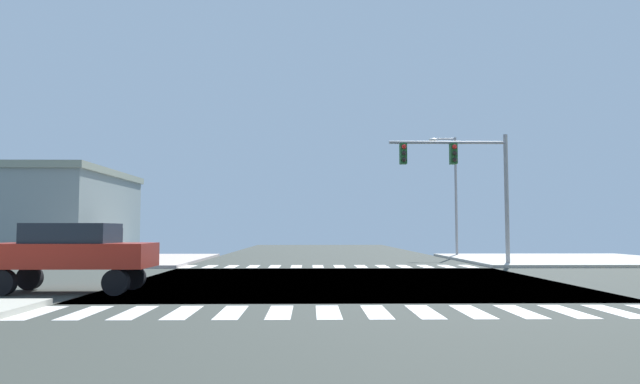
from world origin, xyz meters
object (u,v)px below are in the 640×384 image
street_lamp (452,185)px  bank_building (31,214)px  traffic_signal_mast (460,169)px  sedan_leading_2 (72,251)px

street_lamp → bank_building: street_lamp is taller
street_lamp → bank_building: 26.17m
traffic_signal_mast → sedan_leading_2: traffic_signal_mast is taller
traffic_signal_mast → sedan_leading_2: bearing=-140.7°
traffic_signal_mast → bank_building: (-24.23, 7.82, -1.96)m
bank_building → sedan_leading_2: (10.49, -19.09, -1.55)m
sedan_leading_2 → traffic_signal_mast: bearing=-50.7°
traffic_signal_mast → street_lamp: (1.84, 8.94, -0.04)m
bank_building → traffic_signal_mast: bearing=-17.9°
traffic_signal_mast → bank_building: traffic_signal_mast is taller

